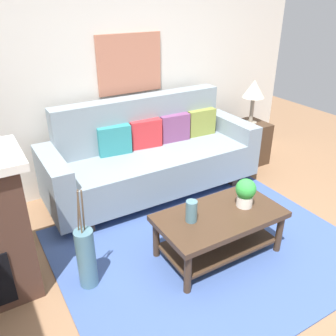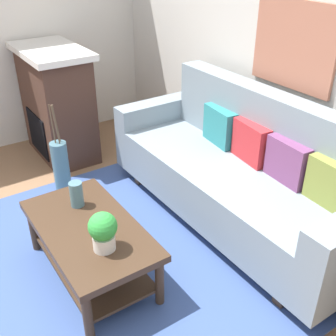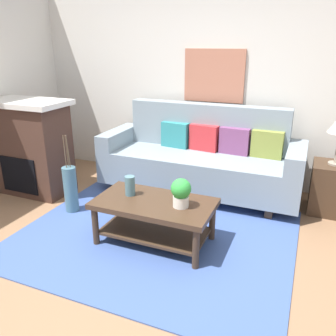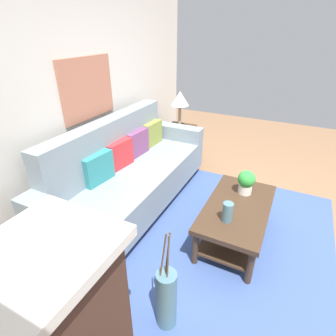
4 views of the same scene
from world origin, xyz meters
name	(u,v)px [view 2 (image 2 of 4)]	position (x,y,z in m)	size (l,w,h in m)	color
ground_plane	(37,294)	(0.00, 0.00, 0.00)	(8.85, 8.85, 0.00)	#8C6647
wall_back	(292,49)	(0.00, 2.24, 1.35)	(4.85, 0.10, 2.70)	silver
area_rug	(103,265)	(0.00, 0.50, 0.01)	(2.62, 2.13, 0.01)	#3D5693
couch	(237,173)	(0.07, 1.71, 0.43)	(2.42, 0.84, 1.08)	gray
throw_pillow_teal	(220,126)	(-0.31, 1.83, 0.68)	(0.36, 0.12, 0.32)	teal
throw_pillow_crimson	(251,142)	(0.07, 1.83, 0.68)	(0.36, 0.12, 0.32)	red
throw_pillow_plum	(288,161)	(0.46, 1.83, 0.68)	(0.36, 0.12, 0.32)	#7A4270
throw_pillow_olive	(332,184)	(0.84, 1.83, 0.68)	(0.36, 0.12, 0.32)	olive
coffee_table	(90,240)	(0.04, 0.41, 0.31)	(1.10, 0.60, 0.43)	#422D1E
tabletop_vase	(76,194)	(-0.23, 0.45, 0.52)	(0.10, 0.10, 0.19)	slate
potted_plant_tabletop	(103,230)	(0.30, 0.40, 0.57)	(0.18, 0.18, 0.26)	white
fireplace	(57,103)	(-1.87, 0.93, 0.59)	(1.02, 0.58, 1.16)	#472D23
floor_vase	(61,169)	(-1.08, 0.63, 0.26)	(0.15, 0.15, 0.53)	slate
floor_vase_branch_a	(56,125)	(-1.06, 0.63, 0.71)	(0.01, 0.01, 0.36)	brown
floor_vase_branch_b	(56,123)	(-1.09, 0.65, 0.71)	(0.01, 0.01, 0.36)	brown
floor_vase_branch_c	(52,124)	(-1.09, 0.61, 0.71)	(0.01, 0.01, 0.36)	brown
framed_painting	(294,45)	(0.07, 2.17, 1.40)	(0.77, 0.03, 0.65)	#B77056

